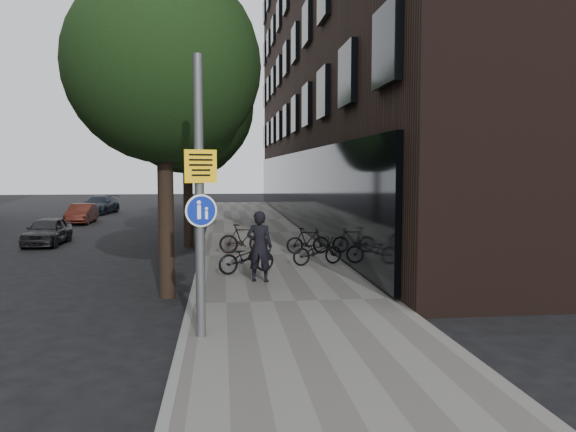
{
  "coord_description": "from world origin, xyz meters",
  "views": [
    {
      "loc": [
        -1.32,
        -8.55,
        2.97
      ],
      "look_at": [
        0.04,
        2.97,
        2.0
      ],
      "focal_mm": 35.0,
      "sensor_mm": 36.0,
      "label": 1
    }
  ],
  "objects": [
    {
      "name": "sidewalk",
      "position": [
        0.25,
        10.0,
        0.06
      ],
      "size": [
        4.5,
        60.0,
        0.12
      ],
      "primitive_type": "cube",
      "color": "slate",
      "rests_on": "ground"
    },
    {
      "name": "parked_car_near",
      "position": [
        -8.14,
        14.25,
        0.55
      ],
      "size": [
        1.3,
        3.24,
        1.1
      ],
      "primitive_type": "imported",
      "rotation": [
        0.0,
        0.0,
        -0.0
      ],
      "color": "black",
      "rests_on": "ground"
    },
    {
      "name": "parked_bike_curb_near",
      "position": [
        -0.67,
        6.74,
        0.56
      ],
      "size": [
        1.75,
        1.18,
        0.87
      ],
      "primitive_type": "imported",
      "rotation": [
        0.0,
        0.0,
        1.97
      ],
      "color": "black",
      "rests_on": "sidewalk"
    },
    {
      "name": "curb_edge",
      "position": [
        -2.0,
        10.0,
        0.07
      ],
      "size": [
        0.15,
        60.0,
        0.13
      ],
      "primitive_type": "cube",
      "color": "slate",
      "rests_on": "ground"
    },
    {
      "name": "pedestrian",
      "position": [
        -0.39,
        5.52,
        1.02
      ],
      "size": [
        0.75,
        0.6,
        1.8
      ],
      "primitive_type": "imported",
      "rotation": [
        0.0,
        0.0,
        2.86
      ],
      "color": "black",
      "rests_on": "sidewalk"
    },
    {
      "name": "parked_bike_facade_near",
      "position": [
        1.49,
        7.83,
        0.54
      ],
      "size": [
        1.68,
        0.97,
        0.84
      ],
      "primitive_type": "imported",
      "rotation": [
        0.0,
        0.0,
        1.85
      ],
      "color": "black",
      "rests_on": "sidewalk"
    },
    {
      "name": "parked_bike_curb_far",
      "position": [
        -0.61,
        10.38,
        0.62
      ],
      "size": [
        1.67,
        0.53,
        0.99
      ],
      "primitive_type": "imported",
      "rotation": [
        0.0,
        0.0,
        1.53
      ],
      "color": "black",
      "rests_on": "sidewalk"
    },
    {
      "name": "building_right_dark_brick",
      "position": [
        8.5,
        22.0,
        9.0
      ],
      "size": [
        12.0,
        40.0,
        18.0
      ],
      "primitive_type": "cube",
      "color": "black",
      "rests_on": "ground"
    },
    {
      "name": "parked_bike_facade_far",
      "position": [
        1.55,
        10.06,
        0.56
      ],
      "size": [
        1.49,
        0.47,
        0.89
      ],
      "primitive_type": "imported",
      "rotation": [
        0.0,
        0.0,
        1.61
      ],
      "color": "black",
      "rests_on": "sidewalk"
    },
    {
      "name": "signpost",
      "position": [
        -1.7,
        0.95,
        2.51
      ],
      "size": [
        0.53,
        0.21,
        4.74
      ],
      "rotation": [
        0.0,
        0.0,
        0.33
      ],
      "color": "#595B5E",
      "rests_on": "sidewalk"
    },
    {
      "name": "street_tree_near",
      "position": [
        -2.53,
        4.64,
        5.11
      ],
      "size": [
        4.4,
        4.4,
        7.5
      ],
      "color": "black",
      "rests_on": "ground"
    },
    {
      "name": "parked_car_mid",
      "position": [
        -8.97,
        23.13,
        0.54
      ],
      "size": [
        1.17,
        3.29,
        1.08
      ],
      "primitive_type": "imported",
      "rotation": [
        0.0,
        0.0,
        0.01
      ],
      "color": "#4E1E16",
      "rests_on": "ground"
    },
    {
      "name": "ground",
      "position": [
        0.0,
        0.0,
        0.0
      ],
      "size": [
        120.0,
        120.0,
        0.0
      ],
      "primitive_type": "plane",
      "color": "black",
      "rests_on": "ground"
    },
    {
      "name": "street_tree_mid",
      "position": [
        -2.53,
        13.14,
        5.11
      ],
      "size": [
        5.0,
        5.0,
        7.8
      ],
      "color": "black",
      "rests_on": "ground"
    },
    {
      "name": "street_tree_far",
      "position": [
        -2.53,
        22.14,
        5.11
      ],
      "size": [
        5.0,
        5.0,
        7.8
      ],
      "color": "black",
      "rests_on": "ground"
    },
    {
      "name": "parked_car_far",
      "position": [
        -9.44,
        29.96,
        0.6
      ],
      "size": [
        2.25,
        4.34,
        1.2
      ],
      "primitive_type": "imported",
      "rotation": [
        0.0,
        0.0,
        -0.14
      ],
      "color": "black",
      "rests_on": "ground"
    }
  ]
}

